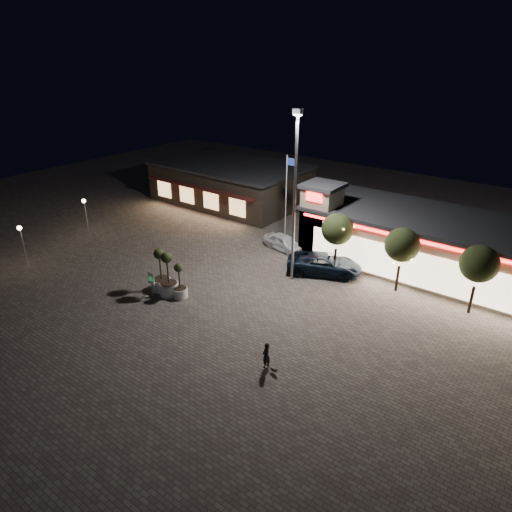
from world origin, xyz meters
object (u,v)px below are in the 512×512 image
Objects in this scene: valet_sign at (151,281)px; pickup_truck at (324,264)px; white_sedan at (284,242)px; planter_mid at (161,277)px; planter_left at (169,282)px; pedestrian at (266,355)px.

pickup_truck is at bearing 54.14° from valet_sign.
white_sedan is 1.23× the size of planter_mid.
white_sedan is at bearing 79.74° from planter_left.
white_sedan is at bearing 78.06° from valet_sign.
planter_left reaches higher than pedestrian.
pickup_truck is at bearing -100.19° from white_sedan.
white_sedan is at bearing -145.35° from pedestrian.
pedestrian is 10.88m from valet_sign.
planter_left is at bearing 61.20° from valet_sign.
planter_mid reaches higher than white_sedan.
planter_mid is (-2.99, -11.31, 0.32)m from white_sedan.
pedestrian is at bearing -7.20° from valet_sign.
valet_sign is at bearing -73.59° from planter_mid.
white_sedan is 16.06m from pedestrian.
pickup_truck is at bearing 49.65° from planter_mid.
valet_sign is at bearing 119.88° from pickup_truck.
pedestrian reaches higher than white_sedan.
pickup_truck is 12.34m from pedestrian.
planter_left is 1.01× the size of planter_mid.
valet_sign reaches higher than white_sedan.
planter_left reaches higher than valet_sign.
pedestrian is at bearing -12.83° from planter_mid.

